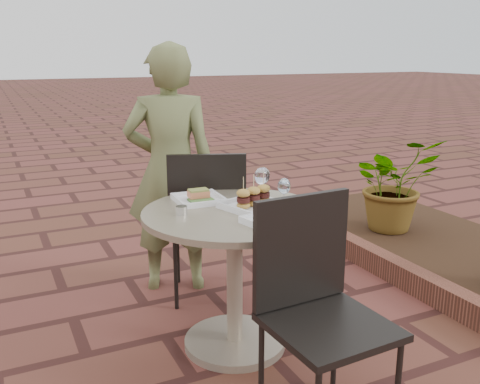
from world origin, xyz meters
name	(u,v)px	position (x,y,z in m)	size (l,w,h in m)	color
ground	(166,336)	(0.00, 0.00, 0.00)	(60.00, 60.00, 0.00)	#5B2924
cafe_table	(235,258)	(0.30, -0.24, 0.48)	(0.90, 0.90, 0.73)	gray
chair_far	(207,215)	(0.37, 0.30, 0.55)	(0.57, 0.57, 0.93)	black
chair_near	(316,294)	(0.36, -0.87, 0.55)	(0.46, 0.46, 0.93)	black
diner	(170,170)	(0.25, 0.60, 0.77)	(0.56, 0.37, 1.54)	#5F6638
plate_salmon	(199,198)	(0.20, -0.01, 0.75)	(0.25, 0.25, 0.07)	white
plate_sliders	(254,201)	(0.40, -0.24, 0.77)	(0.33, 0.33, 0.17)	white
plate_tuna	(280,221)	(0.39, -0.52, 0.75)	(0.32, 0.32, 0.03)	white
wine_glass_right	(284,187)	(0.54, -0.29, 0.84)	(0.06, 0.06, 0.15)	white
wine_glass_mid	(261,177)	(0.51, -0.10, 0.85)	(0.07, 0.07, 0.17)	white
wine_glass_far	(263,176)	(0.54, -0.08, 0.84)	(0.07, 0.07, 0.16)	white
steel_ramekin	(182,210)	(0.05, -0.19, 0.75)	(0.05, 0.05, 0.04)	silver
cutlery_set	(303,212)	(0.59, -0.40, 0.73)	(0.09, 0.19, 0.00)	silver
planter_curb	(370,257)	(1.60, 0.30, 0.07)	(0.12, 3.00, 0.15)	brown
mulch_bed	(443,248)	(2.30, 0.30, 0.03)	(1.30, 3.00, 0.06)	black
potted_plant_a	(394,184)	(2.19, 0.76, 0.44)	(0.69, 0.60, 0.77)	#33662D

